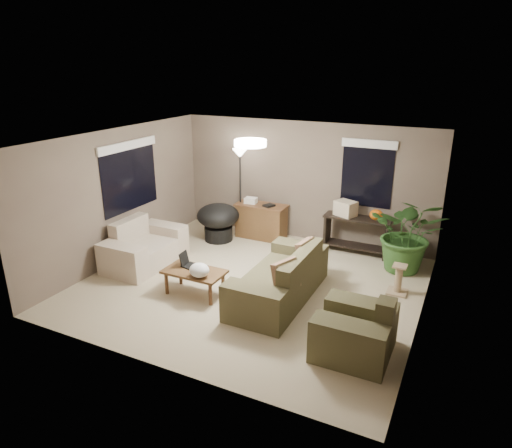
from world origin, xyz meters
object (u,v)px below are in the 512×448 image
at_px(desk, 261,221).
at_px(papasan_chair, 218,219).
at_px(main_sofa, 282,281).
at_px(loveseat, 144,249).
at_px(houseplant, 408,242).
at_px(coffee_table, 194,274).
at_px(cat_scratching_post, 398,281).
at_px(armchair, 356,332).
at_px(console_table, 356,232).
at_px(floor_lamp, 240,164).

relative_size(desk, papasan_chair, 1.00).
height_order(main_sofa, loveseat, same).
height_order(papasan_chair, houseplant, houseplant).
height_order(main_sofa, papasan_chair, main_sofa).
distance_m(loveseat, coffee_table, 1.65).
xyz_separation_m(loveseat, desk, (1.41, 2.20, 0.08)).
bearing_deg(coffee_table, cat_scratching_post, 26.58).
distance_m(armchair, papasan_chair, 4.55).
bearing_deg(loveseat, houseplant, 22.39).
bearing_deg(coffee_table, console_table, 55.89).
xyz_separation_m(coffee_table, desk, (-0.12, 2.80, 0.02)).
bearing_deg(cat_scratching_post, console_table, 127.85).
xyz_separation_m(floor_lamp, cat_scratching_post, (3.60, -1.27, -1.38)).
bearing_deg(papasan_chair, floor_lamp, 60.99).
bearing_deg(houseplant, coffee_table, -140.44).
xyz_separation_m(desk, cat_scratching_post, (3.12, -1.30, -0.16)).
bearing_deg(houseplant, floor_lamp, 175.00).
relative_size(loveseat, coffee_table, 1.60).
xyz_separation_m(loveseat, floor_lamp, (0.93, 2.17, 1.30)).
height_order(armchair, cat_scratching_post, armchair).
bearing_deg(console_table, coffee_table, -124.11).
bearing_deg(armchair, papasan_chair, 143.54).
xyz_separation_m(console_table, cat_scratching_post, (1.06, -1.36, -0.22)).
xyz_separation_m(loveseat, console_table, (3.47, 2.26, 0.14)).
bearing_deg(houseplant, papasan_chair, -177.23).
bearing_deg(papasan_chair, armchair, -36.46).
xyz_separation_m(coffee_table, cat_scratching_post, (3.00, 1.50, -0.14)).
bearing_deg(desk, loveseat, -122.74).
relative_size(floor_lamp, cat_scratching_post, 3.82).
bearing_deg(coffee_table, houseplant, 39.56).
distance_m(coffee_table, console_table, 3.46).
relative_size(main_sofa, coffee_table, 2.20).
height_order(main_sofa, desk, main_sofa).
height_order(coffee_table, cat_scratching_post, cat_scratching_post).
bearing_deg(desk, papasan_chair, -145.24).
xyz_separation_m(armchair, floor_lamp, (-3.38, 3.20, 1.30)).
bearing_deg(console_table, desk, -178.19).
bearing_deg(console_table, floor_lamp, -177.84).
xyz_separation_m(loveseat, coffee_table, (1.53, -0.60, 0.06)).
height_order(console_table, papasan_chair, papasan_chair).
bearing_deg(floor_lamp, coffee_table, -77.68).
bearing_deg(coffee_table, desk, 92.40).
bearing_deg(cat_scratching_post, armchair, -96.52).
height_order(coffee_table, houseplant, houseplant).
xyz_separation_m(desk, floor_lamp, (-0.49, -0.03, 1.22)).
relative_size(console_table, cat_scratching_post, 2.60).
bearing_deg(coffee_table, main_sofa, 20.71).
distance_m(armchair, coffee_table, 2.81).
relative_size(armchair, console_table, 0.77).
bearing_deg(cat_scratching_post, main_sofa, -149.13).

